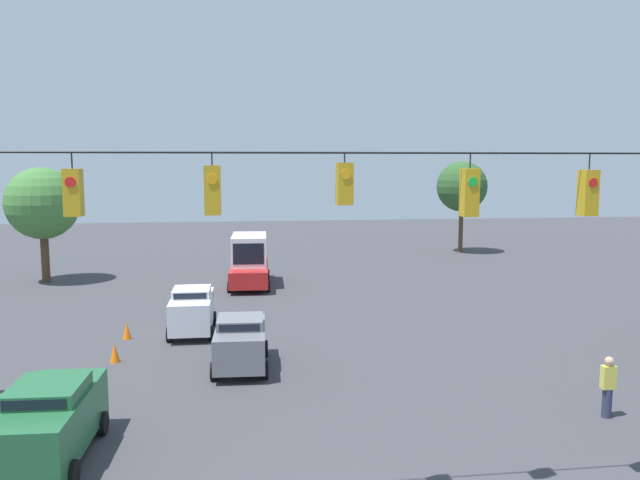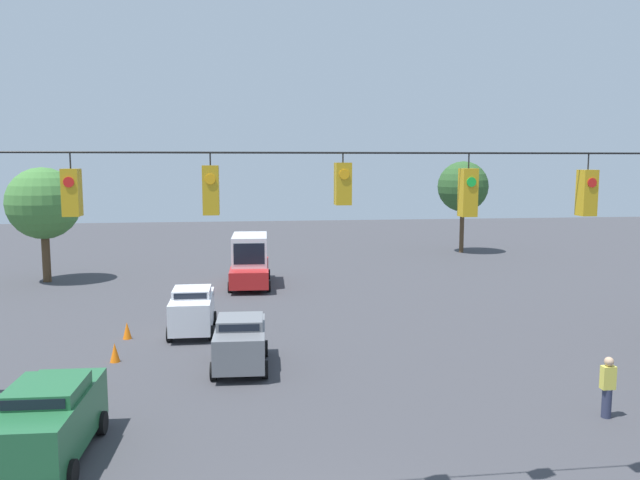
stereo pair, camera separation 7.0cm
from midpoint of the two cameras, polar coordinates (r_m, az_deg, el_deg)
overhead_signal_span at (r=12.96m, az=2.40°, el=-1.99°), size 20.84×0.38×8.31m
sedan_white_withflow_far at (r=28.41m, az=-11.52°, el=-6.26°), size 1.98×3.97×2.03m
sedan_green_parked_shoulder at (r=17.84m, az=-23.47°, el=-14.85°), size 2.21×4.45×2.02m
sedan_grey_withflow_mid at (r=23.44m, az=-7.20°, el=-9.18°), size 2.13×3.95×1.91m
box_truck_red_withflow_deep at (r=38.75m, az=-6.37°, el=-1.89°), size 2.67×6.33×3.11m
traffic_cone_nearest at (r=17.02m, az=-24.19°, el=-18.49°), size 0.38×0.38×0.74m
traffic_cone_second at (r=19.87m, az=-21.37°, el=-14.57°), size 0.38×0.38×0.74m
traffic_cone_third at (r=22.44m, az=-19.74°, el=-11.98°), size 0.38×0.38×0.74m
traffic_cone_fourth at (r=25.30m, az=-18.17°, el=-9.74°), size 0.38×0.38×0.74m
traffic_cone_fifth at (r=28.32m, az=-17.15°, el=-7.90°), size 0.38×0.38×0.74m
pedestrian at (r=20.79m, az=24.89°, el=-12.07°), size 0.40×0.28×1.86m
tree_horizon_left at (r=42.84m, az=-23.93°, el=3.05°), size 4.51×4.51×7.26m
tree_horizon_right at (r=53.52m, az=12.98°, el=4.76°), size 4.20×4.20×7.66m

